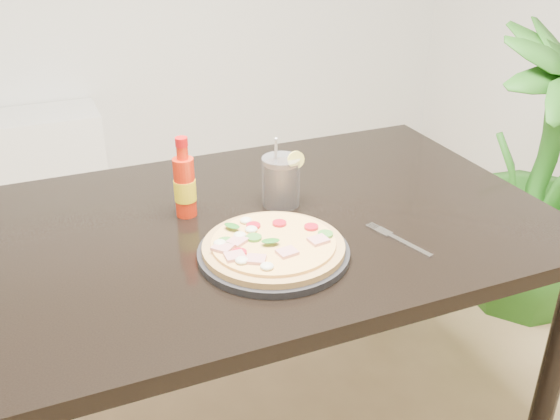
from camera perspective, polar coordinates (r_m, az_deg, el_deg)
name	(u,v)px	position (r m, az deg, el deg)	size (l,w,h in m)	color
dining_table	(261,248)	(1.55, -1.72, -3.50)	(1.40, 0.90, 0.75)	black
plate	(274,253)	(1.36, -0.59, -3.92)	(0.33, 0.33, 0.02)	black
pizza	(272,245)	(1.35, -0.73, -3.24)	(0.31, 0.31, 0.03)	tan
hot_sauce_bottle	(185,185)	(1.51, -8.71, 2.26)	(0.06, 0.06, 0.20)	red
cola_cup	(281,182)	(1.56, 0.09, 2.57)	(0.10, 0.10, 0.19)	black
fork	(396,239)	(1.44, 10.60, -2.58)	(0.07, 0.19, 0.00)	silver
houseplant	(543,176)	(2.48, 22.88, 2.92)	(0.59, 0.59, 1.06)	#276B1C
plant_pot	(522,272)	(2.67, 21.28, -5.32)	(0.28, 0.28, 0.22)	brown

